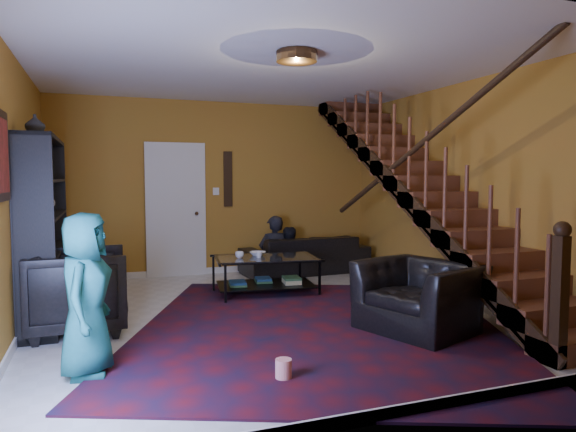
% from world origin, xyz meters
% --- Properties ---
extents(floor, '(5.50, 5.50, 0.00)m').
position_xyz_m(floor, '(0.00, 0.00, 0.00)').
color(floor, beige).
rests_on(floor, ground).
extents(room, '(5.50, 5.50, 5.50)m').
position_xyz_m(room, '(-1.33, 1.33, 0.05)').
color(room, '#A27624').
rests_on(room, ground).
extents(staircase, '(0.95, 5.02, 3.18)m').
position_xyz_m(staircase, '(2.12, -0.00, 1.40)').
color(staircase, brown).
rests_on(staircase, floor).
extents(bookshelf, '(0.35, 1.80, 2.00)m').
position_xyz_m(bookshelf, '(-2.40, 0.60, 0.96)').
color(bookshelf, black).
rests_on(bookshelf, floor).
extents(door, '(0.82, 0.05, 2.05)m').
position_xyz_m(door, '(-0.70, 2.73, 1.02)').
color(door, silver).
rests_on(door, floor).
extents(wall_hanging, '(0.14, 0.03, 0.90)m').
position_xyz_m(wall_hanging, '(0.15, 2.73, 1.55)').
color(wall_hanging, black).
rests_on(wall_hanging, room).
extents(ceiling_fixture, '(0.40, 0.40, 0.10)m').
position_xyz_m(ceiling_fixture, '(0.00, -0.80, 2.74)').
color(ceiling_fixture, '#3F2814').
rests_on(ceiling_fixture, room).
extents(rug, '(4.98, 5.27, 0.02)m').
position_xyz_m(rug, '(0.30, -0.70, 0.01)').
color(rug, '#460C13').
rests_on(rug, floor).
extents(sofa, '(2.12, 0.93, 0.61)m').
position_xyz_m(sofa, '(1.34, 2.30, 0.30)').
color(sofa, black).
rests_on(sofa, floor).
extents(armchair_left, '(0.94, 0.92, 0.86)m').
position_xyz_m(armchair_left, '(-2.05, 0.03, 0.43)').
color(armchair_left, black).
rests_on(armchair_left, floor).
extents(armchair_right, '(1.27, 1.35, 0.71)m').
position_xyz_m(armchair_right, '(1.22, -1.14, 0.35)').
color(armchair_right, black).
rests_on(armchair_right, floor).
extents(person_adult_a, '(0.53, 0.36, 1.41)m').
position_xyz_m(person_adult_a, '(0.82, 2.35, 0.25)').
color(person_adult_a, black).
rests_on(person_adult_a, sofa).
extents(person_adult_b, '(0.61, 0.49, 1.21)m').
position_xyz_m(person_adult_b, '(1.05, 2.35, 0.16)').
color(person_adult_b, black).
rests_on(person_adult_b, sofa).
extents(person_child, '(0.56, 0.72, 1.30)m').
position_xyz_m(person_child, '(-1.95, -1.24, 0.65)').
color(person_child, '#185E5B').
rests_on(person_child, armchair_left).
extents(coffee_table, '(1.43, 0.96, 0.51)m').
position_xyz_m(coffee_table, '(0.25, 1.00, 0.30)').
color(coffee_table, black).
rests_on(coffee_table, floor).
extents(cup_a, '(0.14, 0.14, 0.09)m').
position_xyz_m(cup_a, '(-0.11, 1.02, 0.55)').
color(cup_a, '#999999').
rests_on(cup_a, coffee_table).
extents(cup_b, '(0.09, 0.09, 0.09)m').
position_xyz_m(cup_b, '(0.14, 0.96, 0.55)').
color(cup_b, '#999999').
rests_on(cup_b, coffee_table).
extents(bowl, '(0.28, 0.28, 0.05)m').
position_xyz_m(bowl, '(0.18, 1.15, 0.54)').
color(bowl, '#999999').
rests_on(bowl, coffee_table).
extents(vase, '(0.18, 0.18, 0.19)m').
position_xyz_m(vase, '(-2.41, 0.10, 2.10)').
color(vase, '#999999').
rests_on(vase, bookshelf).
extents(popcorn_bucket, '(0.17, 0.17, 0.15)m').
position_xyz_m(popcorn_bucket, '(-0.52, -1.87, 0.09)').
color(popcorn_bucket, red).
rests_on(popcorn_bucket, rug).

